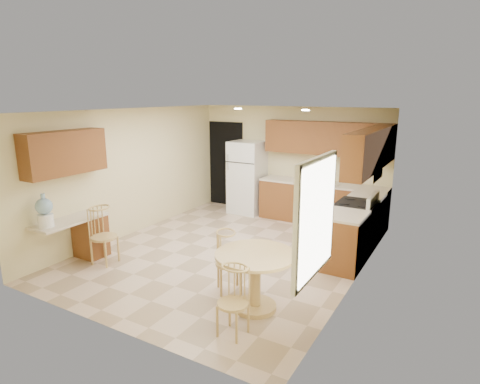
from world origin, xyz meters
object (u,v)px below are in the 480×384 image
Objects in this scene: chair_table_a at (226,258)px; chair_desk at (99,231)px; chair_table_b at (229,298)px; dining_table at (255,273)px; refrigerator at (247,177)px; stove at (355,226)px; water_crock at (45,212)px.

chair_table_a is 0.93× the size of chair_desk.
dining_table is at bearing -84.31° from chair_table_b.
refrigerator is 3.96m from chair_desk.
chair_table_a is 1.07× the size of chair_table_b.
water_crock is at bearing -139.94° from stove.
dining_table is at bearing -102.91° from stove.
chair_desk is at bearing -98.72° from refrigerator.
stove is at bearing 121.50° from chair_desk.
chair_table_b is (0.60, -0.89, -0.03)m from chair_table_a.
chair_desk is (-3.47, -2.69, 0.12)m from stove.
chair_table_b is at bearing -86.08° from dining_table.
chair_table_a is at bearing 163.32° from dining_table.
stove reaches higher than chair_table_b.
chair_table_b is at bearing 70.44° from chair_desk.
stove reaches higher than chair_table_a.
chair_table_a is (-0.55, 0.16, 0.03)m from dining_table.
stove reaches higher than dining_table.
chair_table_b is 3.00m from chair_desk.
dining_table is 0.73m from chair_table_b.
refrigerator reaches higher than water_crock.
water_crock is at bearing -103.08° from refrigerator.
chair_table_a is at bearing -65.13° from refrigerator.
chair_table_a is (-1.16, -2.49, 0.07)m from stove.
chair_desk is at bearing 53.58° from water_crock.
chair_desk is (-0.60, -3.91, -0.27)m from refrigerator.
chair_table_b is 0.87× the size of chair_desk.
stove is 1.04× the size of dining_table.
chair_table_a is 1.70× the size of water_crock.
stove is 2.74m from chair_table_a.
water_crock reaches higher than chair_desk.
stove is 2.72m from dining_table.
chair_table_a is at bearing 88.80° from chair_desk.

